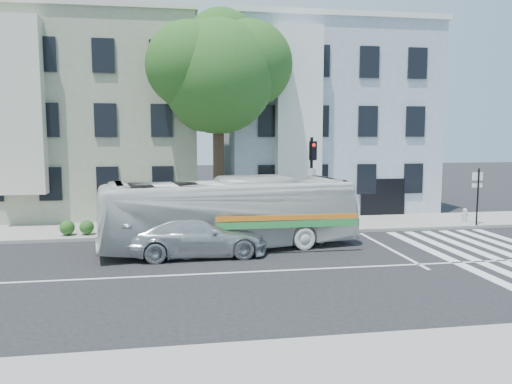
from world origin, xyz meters
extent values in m
plane|color=black|center=(0.00, 0.00, 0.00)|extent=(120.00, 120.00, 0.00)
cube|color=gray|center=(0.00, 8.00, 0.07)|extent=(80.00, 4.00, 0.15)
cube|color=gray|center=(-7.00, 15.00, 5.50)|extent=(12.00, 10.00, 11.00)
cube|color=#97A4B3|center=(7.00, 15.00, 5.50)|extent=(12.00, 10.00, 11.00)
cylinder|color=#2D2116|center=(0.00, 8.50, 2.60)|extent=(0.56, 0.56, 5.20)
sphere|color=#144019|center=(0.00, 8.50, 7.50)|extent=(5.60, 5.60, 5.60)
sphere|color=#144019|center=(1.60, 8.90, 8.20)|extent=(4.40, 4.40, 4.40)
sphere|color=#144019|center=(-1.40, 8.20, 8.00)|extent=(4.20, 4.20, 4.20)
sphere|color=#144019|center=(0.30, 9.70, 9.20)|extent=(3.80, 3.80, 3.80)
sphere|color=#144019|center=(-0.60, 9.10, 6.50)|extent=(3.40, 3.40, 3.40)
imported|color=silver|center=(0.04, 3.57, 1.48)|extent=(4.15, 10.86, 2.95)
imported|color=silver|center=(-1.40, 2.60, 0.79)|extent=(2.32, 5.48, 1.58)
cylinder|color=black|center=(4.45, 7.23, 2.28)|extent=(0.15, 0.15, 4.55)
cube|color=black|center=(4.45, 6.98, 3.90)|extent=(0.37, 0.33, 0.92)
sphere|color=red|center=(4.45, 6.85, 4.17)|extent=(0.17, 0.17, 0.17)
cylinder|color=white|center=(4.45, 7.08, 2.82)|extent=(0.46, 0.19, 0.48)
cylinder|color=#B4B4B0|center=(12.75, 7.17, 0.44)|extent=(0.23, 0.23, 0.57)
sphere|color=#B4B4B0|center=(12.75, 7.17, 0.75)|extent=(0.21, 0.21, 0.21)
cylinder|color=#B4B4B0|center=(12.75, 7.17, 0.51)|extent=(0.39, 0.17, 0.13)
cylinder|color=black|center=(12.73, 6.10, 1.58)|extent=(0.08, 0.08, 2.86)
cube|color=white|center=(12.73, 6.20, 2.61)|extent=(0.51, 0.12, 0.40)
cube|color=white|center=(12.73, 6.20, 2.15)|extent=(0.51, 0.12, 0.21)
camera|label=1|loc=(-2.18, -16.46, 4.70)|focal=35.00mm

